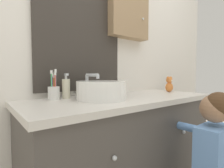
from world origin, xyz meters
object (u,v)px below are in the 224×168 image
(sink_basin, at_px, (101,90))
(toothbrush_holder, at_px, (54,92))
(child_figure, at_px, (212,166))
(teddy_bear, at_px, (169,85))
(soap_dispenser, at_px, (66,88))

(sink_basin, bearing_deg, toothbrush_holder, 144.82)
(toothbrush_holder, height_order, child_figure, toothbrush_holder)
(child_figure, height_order, teddy_bear, teddy_bear)
(sink_basin, distance_m, teddy_bear, 0.76)
(soap_dispenser, distance_m, teddy_bear, 0.94)
(toothbrush_holder, relative_size, teddy_bear, 1.36)
(sink_basin, relative_size, soap_dispenser, 2.20)
(soap_dispenser, xyz_separation_m, child_figure, (0.54, -0.71, -0.41))
(sink_basin, distance_m, soap_dispenser, 0.24)
(toothbrush_holder, distance_m, child_figure, 1.02)
(child_figure, xyz_separation_m, teddy_bear, (0.38, 0.54, 0.41))
(toothbrush_holder, bearing_deg, soap_dispenser, 7.45)
(teddy_bear, bearing_deg, child_figure, -125.27)
(toothbrush_holder, relative_size, child_figure, 0.21)
(soap_dispenser, height_order, child_figure, soap_dispenser)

